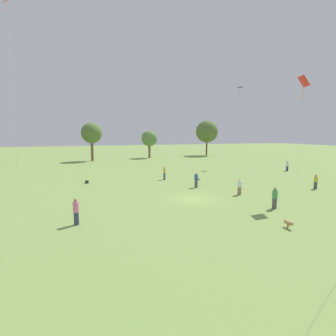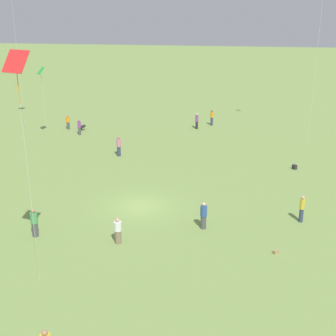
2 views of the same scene
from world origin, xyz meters
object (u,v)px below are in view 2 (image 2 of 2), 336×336
person_4 (204,216)px  picnic_bag_1 (276,252)px  picnic_bag_0 (294,167)px  person_2 (119,146)px  kite_7 (41,73)px  person_11 (302,209)px  person_3 (68,122)px  person_9 (79,127)px  person_10 (34,223)px  dog_1 (82,127)px  person_7 (118,231)px  person_0 (197,121)px  kite_5 (16,69)px  person_1 (212,118)px

person_4 → picnic_bag_1: bearing=-80.9°
picnic_bag_0 → picnic_bag_1: (14.72, -2.63, -0.09)m
person_2 → picnic_bag_1: person_2 is taller
kite_7 → picnic_bag_1: 30.59m
kite_7 → person_11: bearing=65.1°
person_3 → person_4: person_4 is taller
person_4 → person_11: 6.56m
person_9 → person_10: 22.91m
dog_1 → person_9: bearing=-40.8°
picnic_bag_1 → person_7: bearing=-89.5°
person_0 → kite_5: (31.36, -5.59, 10.02)m
person_2 → kite_7: size_ratio=0.25×
person_4 → person_10: bearing=143.1°
person_0 → person_7: person_0 is taller
person_7 → person_9: bearing=111.1°
kite_7 → picnic_bag_0: size_ratio=16.09×
kite_5 → dog_1: 31.55m
person_3 → picnic_bag_1: bearing=122.2°
person_1 → picnic_bag_1: 29.05m
picnic_bag_0 → kite_5: bearing=-38.0°
person_1 → dog_1: (4.23, -14.17, -0.49)m
person_1 → picnic_bag_0: 15.94m
person_1 → picnic_bag_1: bearing=93.9°
person_3 → person_10: bearing=96.4°
person_3 → person_4: (22.07, 16.77, 0.09)m
person_9 → picnic_bag_1: size_ratio=4.56×
person_3 → person_9: bearing=125.4°
person_10 → dog_1: (-24.27, -4.81, -0.48)m
person_11 → picnic_bag_1: 4.87m
person_0 → person_9: (4.26, -12.30, -0.05)m
person_2 → picnic_bag_0: 15.93m
person_2 → picnic_bag_0: person_2 is taller
person_3 → picnic_bag_0: size_ratio=3.50×
picnic_bag_1 → picnic_bag_0: bearing=169.9°
picnic_bag_1 → person_3: bearing=-139.3°
person_1 → person_9: person_1 is taller
person_2 → person_3: (-8.53, -7.94, -0.14)m
person_3 → person_11: (20.22, 23.07, 0.15)m
person_10 → kite_5: bearing=-121.1°
kite_7 → person_3: bearing=178.8°
person_7 → dog_1: bearing=110.1°
person_2 → person_3: person_2 is taller
person_2 → picnic_bag_0: (1.38, 15.85, -0.76)m
person_0 → person_3: 14.48m
kite_5 → person_4: bearing=104.0°
picnic_bag_1 → person_11: bearing=156.5°
person_4 → picnic_bag_1: (2.55, 4.38, -0.79)m
dog_1 → person_10: bearing=-38.4°
person_1 → person_2: person_2 is taller
kite_5 → picnic_bag_1: (-4.58, 12.42, -10.84)m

